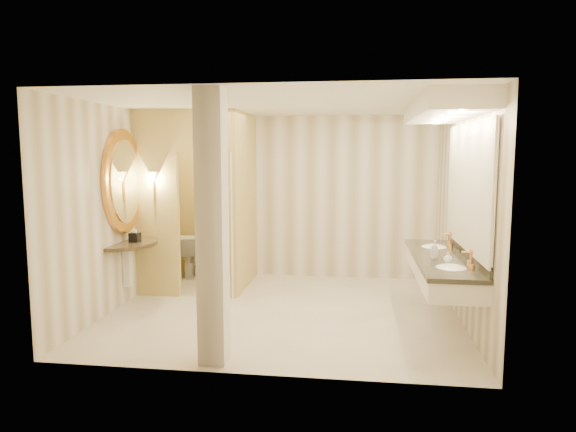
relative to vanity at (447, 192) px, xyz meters
name	(u,v)px	position (x,y,z in m)	size (l,w,h in m)	color
floor	(284,311)	(-1.98, 0.40, -1.63)	(4.50, 4.50, 0.00)	white
ceiling	(283,104)	(-1.98, 0.40, 1.07)	(4.50, 4.50, 0.00)	white
wall_back	(300,197)	(-1.98, 2.40, -0.28)	(4.50, 0.02, 2.70)	silver
wall_front	(252,234)	(-1.98, -1.60, -0.28)	(4.50, 0.02, 2.70)	silver
wall_left	(119,208)	(-4.23, 0.40, -0.28)	(0.02, 4.00, 2.70)	silver
wall_right	(463,213)	(0.27, 0.40, -0.28)	(0.02, 4.00, 2.70)	silver
toilet_closet	(220,200)	(-3.09, 1.37, -0.24)	(1.50, 1.55, 2.70)	#E4CB77
wall_sconce	(154,178)	(-3.90, 0.83, 0.10)	(0.14, 0.14, 0.42)	#DA9045
vanity	(447,192)	(0.00, 0.00, 0.00)	(0.75, 2.48, 2.09)	white
console_shelf	(124,207)	(-4.19, 0.45, -0.28)	(1.09, 1.09, 2.00)	black
pillar	(212,229)	(-2.43, -1.35, -0.28)	(0.27, 0.27, 2.70)	white
tissue_box	(135,237)	(-4.05, 0.45, -0.69)	(0.13, 0.13, 0.13)	black
toilet	(190,255)	(-3.84, 2.14, -1.26)	(0.41, 0.72, 0.73)	white
soap_bottle_a	(435,250)	(-0.12, -0.03, -0.68)	(0.07, 0.07, 0.14)	beige
soap_bottle_b	(448,257)	(-0.03, -0.39, -0.69)	(0.10, 0.10, 0.12)	silver
soap_bottle_c	(435,249)	(-0.14, -0.18, -0.65)	(0.08, 0.08, 0.22)	#C6B28C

